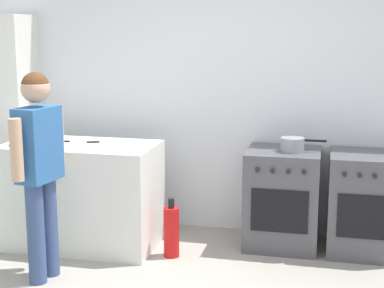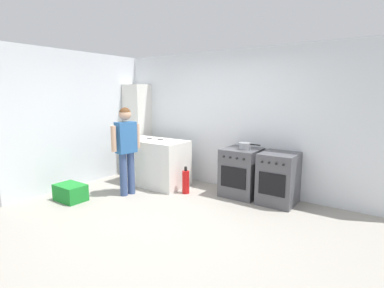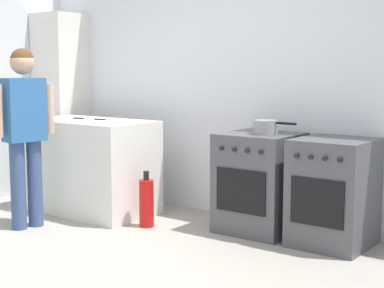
# 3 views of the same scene
# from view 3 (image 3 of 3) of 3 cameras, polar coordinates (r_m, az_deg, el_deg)

# --- Properties ---
(ground_plane) EXTENTS (8.00, 8.00, 0.00)m
(ground_plane) POSITION_cam_3_polar(r_m,az_deg,el_deg) (4.19, -9.13, -12.20)
(ground_plane) COLOR gray
(back_wall) EXTENTS (6.00, 0.10, 2.60)m
(back_wall) POSITION_cam_3_polar(r_m,az_deg,el_deg) (5.48, 5.51, 6.30)
(back_wall) COLOR silver
(back_wall) RESTS_ON ground
(counter_unit) EXTENTS (1.30, 0.70, 0.90)m
(counter_unit) POSITION_cam_3_polar(r_m,az_deg,el_deg) (5.83, -9.94, -2.10)
(counter_unit) COLOR silver
(counter_unit) RESTS_ON ground
(oven_left) EXTENTS (0.62, 0.62, 0.85)m
(oven_left) POSITION_cam_3_polar(r_m,az_deg,el_deg) (5.07, 6.57, -3.72)
(oven_left) COLOR #4C4C51
(oven_left) RESTS_ON ground
(oven_right) EXTENTS (0.57, 0.62, 0.85)m
(oven_right) POSITION_cam_3_polar(r_m,az_deg,el_deg) (4.78, 13.56, -4.57)
(oven_right) COLOR #4C4C51
(oven_right) RESTS_ON ground
(pot) EXTENTS (0.38, 0.20, 0.12)m
(pot) POSITION_cam_3_polar(r_m,az_deg,el_deg) (4.93, 7.17, 1.64)
(pot) COLOR gray
(pot) RESTS_ON oven_left
(knife_bread) EXTENTS (0.34, 0.16, 0.01)m
(knife_bread) POSITION_cam_3_polar(r_m,az_deg,el_deg) (5.73, -7.93, 2.35)
(knife_bread) COLOR silver
(knife_bread) RESTS_ON counter_unit
(knife_utility) EXTENTS (0.24, 0.13, 0.01)m
(knife_utility) POSITION_cam_3_polar(r_m,az_deg,el_deg) (5.92, -10.40, 2.45)
(knife_utility) COLOR silver
(knife_utility) RESTS_ON counter_unit
(knife_carving) EXTENTS (0.33, 0.04, 0.01)m
(knife_carving) POSITION_cam_3_polar(r_m,az_deg,el_deg) (5.92, -14.25, 2.35)
(knife_carving) COLOR silver
(knife_carving) RESTS_ON counter_unit
(person) EXTENTS (0.26, 0.56, 1.57)m
(person) POSITION_cam_3_polar(r_m,az_deg,el_deg) (5.29, -15.95, 1.96)
(person) COLOR #384C7A
(person) RESTS_ON ground
(fire_extinguisher) EXTENTS (0.13, 0.13, 0.50)m
(fire_extinguisher) POSITION_cam_3_polar(r_m,az_deg,el_deg) (5.24, -4.44, -5.69)
(fire_extinguisher) COLOR red
(fire_extinguisher) RESTS_ON ground
(larder_cabinet) EXTENTS (0.48, 0.44, 2.00)m
(larder_cabinet) POSITION_cam_3_polar(r_m,az_deg,el_deg) (6.80, -12.57, 3.82)
(larder_cabinet) COLOR silver
(larder_cabinet) RESTS_ON ground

